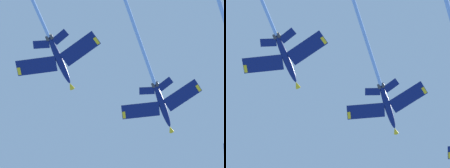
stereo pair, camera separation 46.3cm
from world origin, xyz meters
TOP-DOWN VIEW (x-y plane):
  - jet_second at (-31.36, 0.95)m, footprint 26.34×39.39m
  - jet_third at (-56.02, -5.93)m, footprint 25.62×36.71m

SIDE VIEW (x-z plane):
  - jet_third at x=-56.02m, z-range 110.35..121.77m
  - jet_second at x=-31.36m, z-range 115.32..126.81m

